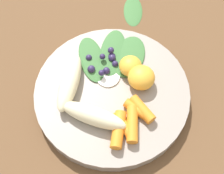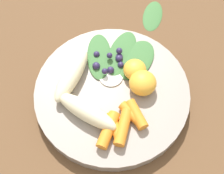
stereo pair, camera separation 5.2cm
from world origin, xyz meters
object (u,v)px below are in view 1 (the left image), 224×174
bowl (112,93)px  banana_peeled_left (93,116)px  orange_segment_near (130,66)px  banana_peeled_right (70,83)px  kale_leaf_stray (133,10)px

bowl → banana_peeled_left: 0.07m
banana_peeled_left → orange_segment_near: bearing=77.3°
banana_peeled_right → orange_segment_near: (-0.11, -0.00, -0.00)m
bowl → banana_peeled_right: bearing=-20.0°
kale_leaf_stray → banana_peeled_left: bearing=165.3°
banana_peeled_right → orange_segment_near: bearing=119.3°
banana_peeled_left → banana_peeled_right: (0.02, -0.07, 0.00)m
bowl → banana_peeled_left: (0.04, 0.05, 0.03)m
banana_peeled_left → orange_segment_near: (-0.09, -0.08, -0.00)m
bowl → banana_peeled_left: size_ratio=2.43×
bowl → orange_segment_near: bearing=-145.2°
bowl → orange_segment_near: 0.06m
orange_segment_near → banana_peeled_right: bearing=2.3°
banana_peeled_left → orange_segment_near: 0.12m
bowl → banana_peeled_left: banana_peeled_left is taller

